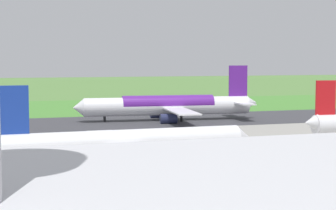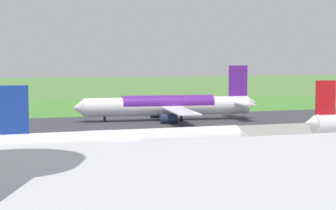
# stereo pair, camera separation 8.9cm
# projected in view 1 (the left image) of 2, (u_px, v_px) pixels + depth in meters

# --- Properties ---
(ground_plane) EXTENTS (800.00, 800.00, 0.00)m
(ground_plane) POSITION_uv_depth(u_px,v_px,m) (134.00, 122.00, 154.03)
(ground_plane) COLOR #547F3D
(runway_asphalt) EXTENTS (600.00, 35.08, 0.06)m
(runway_asphalt) POSITION_uv_depth(u_px,v_px,m) (134.00, 122.00, 154.03)
(runway_asphalt) COLOR #38383D
(runway_asphalt) RESTS_ON ground
(apron_concrete) EXTENTS (440.00, 110.00, 0.05)m
(apron_concrete) POSITION_uv_depth(u_px,v_px,m) (207.00, 154.00, 101.34)
(apron_concrete) COLOR gray
(apron_concrete) RESTS_ON ground
(grass_verge_foreground) EXTENTS (600.00, 80.00, 0.04)m
(grass_verge_foreground) POSITION_uv_depth(u_px,v_px,m) (103.00, 108.00, 199.14)
(grass_verge_foreground) COLOR #478534
(grass_verge_foreground) RESTS_ON ground
(airliner_main) EXTENTS (54.15, 44.37, 15.88)m
(airliner_main) POSITION_uv_depth(u_px,v_px,m) (169.00, 105.00, 156.75)
(airliner_main) COLOR white
(airliner_main) RESTS_ON ground
(airliner_parked_mid) EXTENTS (45.96, 37.49, 13.45)m
(airliner_parked_mid) POSITION_uv_depth(u_px,v_px,m) (124.00, 142.00, 91.45)
(airliner_parked_mid) COLOR white
(airliner_parked_mid) RESTS_ON ground
(no_stopping_sign) EXTENTS (0.60, 0.10, 2.23)m
(no_stopping_sign) POSITION_uv_depth(u_px,v_px,m) (114.00, 103.00, 204.87)
(no_stopping_sign) COLOR slate
(no_stopping_sign) RESTS_ON ground
(traffic_cone_orange) EXTENTS (0.40, 0.40, 0.55)m
(traffic_cone_orange) POSITION_uv_depth(u_px,v_px,m) (109.00, 108.00, 196.06)
(traffic_cone_orange) COLOR orange
(traffic_cone_orange) RESTS_ON ground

